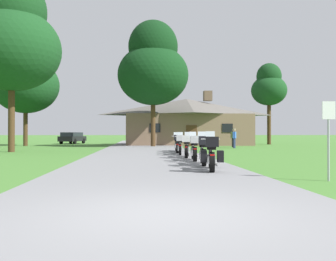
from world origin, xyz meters
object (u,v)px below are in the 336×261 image
at_px(motorcycle_green_fifth_in_row, 180,145).
at_px(motorcycle_blue_farthest_in_row, 177,143).
at_px(motorcycle_green_nearest_to_camera, 211,154).
at_px(motorcycle_white_sixth_in_row, 178,144).
at_px(bystander_olive_shirt_near_lodge, 234,137).
at_px(tree_left_near, 12,38).
at_px(motorcycle_black_second_in_row, 203,150).
at_px(tree_by_lodge_front, 153,67).
at_px(tree_left_far, 26,77).
at_px(bystander_blue_shirt_beside_signpost, 234,137).
at_px(metal_signpost_roadside, 329,131).
at_px(motorcycle_red_fourth_in_row, 187,146).
at_px(parked_black_suv_far_left, 72,137).
at_px(tree_right_of_lodge, 269,87).
at_px(motorcycle_white_third_in_row, 194,148).

bearing_deg(motorcycle_green_fifth_in_row, motorcycle_blue_farthest_in_row, 93.45).
distance_m(motorcycle_green_nearest_to_camera, motorcycle_white_sixth_in_row, 11.40).
relative_size(motorcycle_green_nearest_to_camera, bystander_olive_shirt_near_lodge, 1.23).
bearing_deg(tree_left_near, motorcycle_black_second_in_row, -47.31).
xyz_separation_m(tree_left_near, tree_by_lodge_front, (10.06, 9.03, -0.24)).
height_order(motorcycle_green_fifth_in_row, tree_left_far, tree_left_far).
xyz_separation_m(bystander_blue_shirt_beside_signpost, metal_signpost_roadside, (-3.10, -22.08, 0.40)).
relative_size(motorcycle_black_second_in_row, motorcycle_red_fourth_in_row, 1.00).
distance_m(bystander_olive_shirt_near_lodge, tree_by_lodge_front, 10.03).
distance_m(metal_signpost_roadside, tree_by_lodge_front, 26.85).
xyz_separation_m(bystander_olive_shirt_near_lodge, parked_black_suv_far_left, (-16.81, 12.78, -0.17)).
distance_m(tree_left_far, tree_left_near, 13.20).
distance_m(tree_left_far, tree_right_of_lodge, 26.76).
bearing_deg(motorcycle_white_sixth_in_row, motorcycle_green_nearest_to_camera, -81.85).
height_order(motorcycle_green_fifth_in_row, metal_signpost_roadside, metal_signpost_roadside).
relative_size(motorcycle_green_fifth_in_row, bystander_olive_shirt_near_lodge, 1.24).
xyz_separation_m(motorcycle_white_sixth_in_row, motorcycle_blue_farthest_in_row, (0.12, 2.01, 0.00)).
height_order(motorcycle_black_second_in_row, motorcycle_blue_farthest_in_row, same).
relative_size(motorcycle_white_third_in_row, motorcycle_red_fourth_in_row, 1.01).
bearing_deg(tree_left_near, parked_black_suv_far_left, 88.31).
bearing_deg(metal_signpost_roadside, tree_right_of_lodge, 73.14).
distance_m(metal_signpost_roadside, tree_right_of_lodge, 34.60).
height_order(motorcycle_white_third_in_row, tree_right_of_lodge, tree_right_of_lodge).
bearing_deg(bystander_blue_shirt_beside_signpost, metal_signpost_roadside, 26.29).
bearing_deg(tree_left_near, motorcycle_green_nearest_to_camera, -52.39).
distance_m(motorcycle_white_sixth_in_row, tree_left_near, 13.64).
bearing_deg(parked_black_suv_far_left, bystander_olive_shirt_near_lodge, -24.80).
bearing_deg(motorcycle_white_sixth_in_row, bystander_blue_shirt_beside_signpost, 63.83).
bearing_deg(motorcycle_blue_farthest_in_row, motorcycle_white_sixth_in_row, -90.67).
distance_m(motorcycle_red_fourth_in_row, bystander_olive_shirt_near_lodge, 16.31).
bearing_deg(bystander_olive_shirt_near_lodge, motorcycle_red_fourth_in_row, -99.35).
height_order(motorcycle_green_nearest_to_camera, parked_black_suv_far_left, parked_black_suv_far_left).
bearing_deg(tree_right_of_lodge, tree_left_far, -173.47).
relative_size(motorcycle_black_second_in_row, bystander_olive_shirt_near_lodge, 1.24).
bearing_deg(tree_by_lodge_front, motorcycle_blue_farthest_in_row, -82.96).
bearing_deg(motorcycle_white_sixth_in_row, motorcycle_white_third_in_row, -81.29).
relative_size(motorcycle_black_second_in_row, motorcycle_white_sixth_in_row, 1.00).
relative_size(motorcycle_green_fifth_in_row, metal_signpost_roadside, 0.97).
height_order(motorcycle_green_nearest_to_camera, motorcycle_white_third_in_row, same).
relative_size(motorcycle_blue_farthest_in_row, tree_left_near, 0.17).
xyz_separation_m(motorcycle_red_fourth_in_row, bystander_olive_shirt_near_lodge, (6.24, 15.06, 0.33)).
bearing_deg(motorcycle_black_second_in_row, bystander_blue_shirt_beside_signpost, 78.26).
distance_m(motorcycle_green_nearest_to_camera, motorcycle_green_fifth_in_row, 9.20).
bearing_deg(motorcycle_white_third_in_row, bystander_blue_shirt_beside_signpost, 74.00).
bearing_deg(motorcycle_green_nearest_to_camera, tree_by_lodge_front, 101.27).
distance_m(motorcycle_green_nearest_to_camera, tree_left_far, 31.30).
xyz_separation_m(motorcycle_white_third_in_row, parked_black_suv_far_left, (-10.61, 30.09, 0.16)).
bearing_deg(motorcycle_green_nearest_to_camera, parked_black_suv_far_left, 115.59).
distance_m(motorcycle_white_third_in_row, motorcycle_blue_farthest_in_row, 8.86).
xyz_separation_m(tree_left_near, tree_right_of_lodge, (23.74, 15.90, -1.15)).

